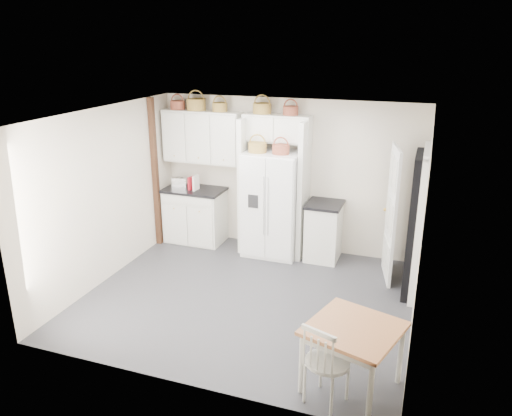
% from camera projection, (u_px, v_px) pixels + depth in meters
% --- Properties ---
extents(floor, '(4.50, 4.50, 0.00)m').
position_uv_depth(floor, '(248.00, 297.00, 7.15)').
color(floor, '#3A3A3A').
rests_on(floor, ground).
extents(ceiling, '(4.50, 4.50, 0.00)m').
position_uv_depth(ceiling, '(247.00, 115.00, 6.31)').
color(ceiling, white).
rests_on(ceiling, wall_back).
extents(wall_back, '(4.50, 0.00, 4.50)m').
position_uv_depth(wall_back, '(288.00, 175.00, 8.51)').
color(wall_back, beige).
rests_on(wall_back, floor).
extents(wall_left, '(0.00, 4.00, 4.00)m').
position_uv_depth(wall_left, '(106.00, 195.00, 7.44)').
color(wall_left, beige).
rests_on(wall_left, floor).
extents(wall_right, '(0.00, 4.00, 4.00)m').
position_uv_depth(wall_right, '(422.00, 232.00, 6.02)').
color(wall_right, beige).
rests_on(wall_right, floor).
extents(refrigerator, '(0.91, 0.74, 1.77)m').
position_uv_depth(refrigerator, '(273.00, 204.00, 8.37)').
color(refrigerator, white).
rests_on(refrigerator, floor).
extents(base_cab_left, '(1.02, 0.64, 0.95)m').
position_uv_depth(base_cab_left, '(196.00, 216.00, 9.03)').
color(base_cab_left, silver).
rests_on(base_cab_left, floor).
extents(base_cab_right, '(0.53, 0.64, 0.93)m').
position_uv_depth(base_cab_right, '(324.00, 232.00, 8.29)').
color(base_cab_right, silver).
rests_on(base_cab_right, floor).
extents(dining_table, '(1.10, 1.10, 0.73)m').
position_uv_depth(dining_table, '(352.00, 357.00, 5.20)').
color(dining_table, '#A66A3C').
rests_on(dining_table, floor).
extents(windsor_chair, '(0.57, 0.54, 0.93)m').
position_uv_depth(windsor_chair, '(327.00, 362.00, 4.97)').
color(windsor_chair, silver).
rests_on(windsor_chair, floor).
extents(counter_left, '(1.06, 0.69, 0.04)m').
position_uv_depth(counter_left, '(195.00, 190.00, 8.87)').
color(counter_left, black).
rests_on(counter_left, base_cab_left).
extents(counter_right, '(0.57, 0.68, 0.04)m').
position_uv_depth(counter_right, '(325.00, 204.00, 8.13)').
color(counter_right, black).
rests_on(counter_right, base_cab_right).
extents(toaster, '(0.28, 0.20, 0.18)m').
position_uv_depth(toaster, '(180.00, 182.00, 8.91)').
color(toaster, silver).
rests_on(toaster, counter_left).
extents(cookbook_red, '(0.07, 0.16, 0.23)m').
position_uv_depth(cookbook_red, '(191.00, 183.00, 8.76)').
color(cookbook_red, red).
rests_on(cookbook_red, counter_left).
extents(cookbook_cream, '(0.05, 0.18, 0.26)m').
position_uv_depth(cookbook_cream, '(196.00, 183.00, 8.72)').
color(cookbook_cream, white).
rests_on(cookbook_cream, counter_left).
extents(basket_upper_a, '(0.26, 0.26, 0.15)m').
position_uv_depth(basket_upper_a, '(178.00, 105.00, 8.61)').
color(basket_upper_a, brown).
rests_on(basket_upper_a, upper_cabinet).
extents(basket_upper_b, '(0.33, 0.33, 0.19)m').
position_uv_depth(basket_upper_b, '(196.00, 105.00, 8.49)').
color(basket_upper_b, brown).
rests_on(basket_upper_b, upper_cabinet).
extents(basket_upper_c, '(0.26, 0.26, 0.15)m').
position_uv_depth(basket_upper_c, '(220.00, 107.00, 8.36)').
color(basket_upper_c, brown).
rests_on(basket_upper_c, upper_cabinet).
extents(basket_bridge_a, '(0.30, 0.30, 0.17)m').
position_uv_depth(basket_bridge_a, '(262.00, 108.00, 8.12)').
color(basket_bridge_a, brown).
rests_on(basket_bridge_a, bridge_cabinet).
extents(basket_bridge_b, '(0.25, 0.25, 0.14)m').
position_uv_depth(basket_bridge_b, '(291.00, 111.00, 7.98)').
color(basket_bridge_b, brown).
rests_on(basket_bridge_b, bridge_cabinet).
extents(basket_fridge_a, '(0.30, 0.30, 0.16)m').
position_uv_depth(basket_fridge_a, '(257.00, 147.00, 8.04)').
color(basket_fridge_a, brown).
rests_on(basket_fridge_a, refrigerator).
extents(basket_fridge_b, '(0.28, 0.28, 0.15)m').
position_uv_depth(basket_fridge_b, '(281.00, 149.00, 7.92)').
color(basket_fridge_b, brown).
rests_on(basket_fridge_b, refrigerator).
extents(upper_cabinet, '(1.40, 0.34, 0.90)m').
position_uv_depth(upper_cabinet, '(203.00, 137.00, 8.64)').
color(upper_cabinet, silver).
rests_on(upper_cabinet, wall_back).
extents(bridge_cabinet, '(1.12, 0.34, 0.45)m').
position_uv_depth(bridge_cabinet, '(277.00, 128.00, 8.14)').
color(bridge_cabinet, silver).
rests_on(bridge_cabinet, wall_back).
extents(fridge_panel_left, '(0.08, 0.60, 2.30)m').
position_uv_depth(fridge_panel_left, '(246.00, 185.00, 8.50)').
color(fridge_panel_left, silver).
rests_on(fridge_panel_left, floor).
extents(fridge_panel_right, '(0.08, 0.60, 2.30)m').
position_uv_depth(fridge_panel_right, '(304.00, 191.00, 8.18)').
color(fridge_panel_right, silver).
rests_on(fridge_panel_right, floor).
extents(trim_post, '(0.09, 0.09, 2.60)m').
position_uv_depth(trim_post, '(155.00, 174.00, 8.62)').
color(trim_post, '#432613').
rests_on(trim_post, floor).
extents(doorway_void, '(0.18, 0.85, 2.05)m').
position_uv_depth(doorway_void, '(415.00, 225.00, 7.03)').
color(doorway_void, black).
rests_on(doorway_void, floor).
extents(door_slab, '(0.21, 0.79, 2.05)m').
position_uv_depth(door_slab, '(391.00, 215.00, 7.44)').
color(door_slab, white).
rests_on(door_slab, floor).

